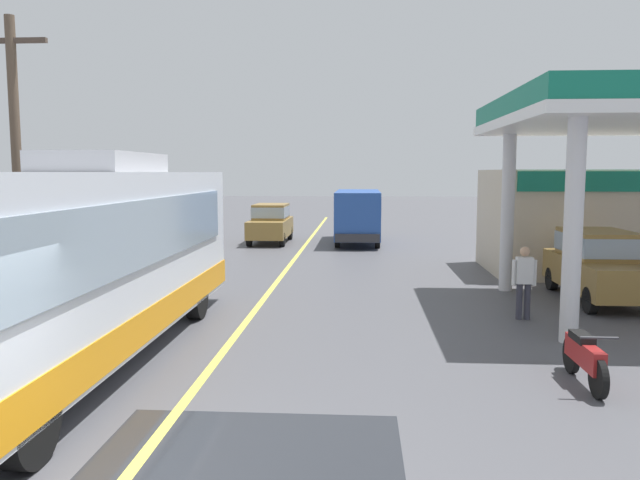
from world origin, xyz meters
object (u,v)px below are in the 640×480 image
motorcycle_parked_forecourt (584,357)px  pedestrian_near_pump (524,279)px  coach_bus_main (83,265)px  minibus_opposing_lane (358,212)px  car_at_pump (599,262)px  car_trailing_behind_bus (271,221)px

motorcycle_parked_forecourt → pedestrian_near_pump: size_ratio=1.08×
pedestrian_near_pump → coach_bus_main: bearing=-156.2°
coach_bus_main → minibus_opposing_lane: bearing=76.1°
car_at_pump → minibus_opposing_lane: 14.36m
minibus_opposing_lane → motorcycle_parked_forecourt: bearing=-79.4°
minibus_opposing_lane → pedestrian_near_pump: minibus_opposing_lane is taller
minibus_opposing_lane → pedestrian_near_pump: bearing=-75.8°
car_at_pump → pedestrian_near_pump: bearing=-137.8°
coach_bus_main → car_trailing_behind_bus: bearing=88.3°
car_at_pump → car_trailing_behind_bus: size_ratio=1.00×
pedestrian_near_pump → car_trailing_behind_bus: (-7.94, 14.95, 0.08)m
car_at_pump → coach_bus_main: bearing=-151.4°
motorcycle_parked_forecourt → pedestrian_near_pump: bearing=87.8°
minibus_opposing_lane → car_trailing_behind_bus: minibus_opposing_lane is taller
car_at_pump → pedestrian_near_pump: 3.34m
motorcycle_parked_forecourt → minibus_opposing_lane: bearing=100.6°
pedestrian_near_pump → car_at_pump: bearing=42.2°
minibus_opposing_lane → motorcycle_parked_forecourt: size_ratio=3.41×
coach_bus_main → pedestrian_near_pump: size_ratio=6.65×
coach_bus_main → car_at_pump: size_ratio=2.63×
minibus_opposing_lane → car_trailing_behind_bus: size_ratio=1.46×
minibus_opposing_lane → car_at_pump: bearing=-63.9°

